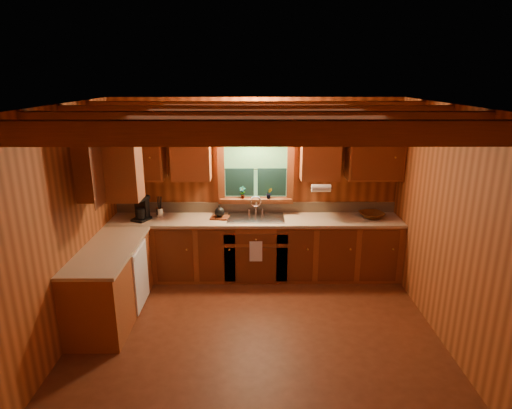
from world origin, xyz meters
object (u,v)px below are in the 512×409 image
object	(u,v)px
coffee_maker	(141,208)
wicker_basket	(372,215)
sink	(256,221)
cutting_board	(220,218)

from	to	relation	value
coffee_maker	wicker_basket	world-z (taller)	coffee_maker
sink	cutting_board	xyz separation A→B (m)	(-0.52, -0.01, 0.06)
cutting_board	coffee_maker	bearing A→B (deg)	-170.40
cutting_board	wicker_basket	size ratio (longest dim) A/B	0.76
coffee_maker	wicker_basket	size ratio (longest dim) A/B	1.03
sink	cutting_board	distance (m)	0.53
sink	cutting_board	world-z (taller)	sink
sink	coffee_maker	bearing A→B (deg)	-178.43
sink	cutting_board	size ratio (longest dim) A/B	3.15
coffee_maker	cutting_board	distance (m)	1.13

